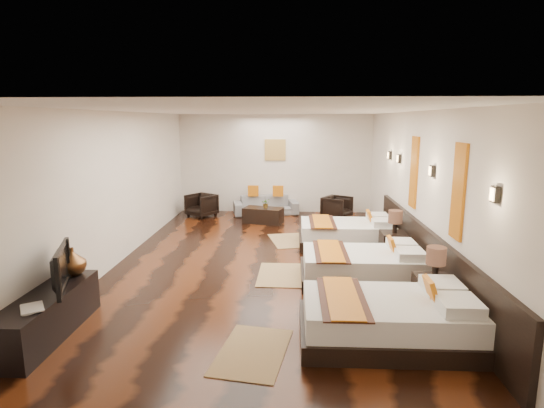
# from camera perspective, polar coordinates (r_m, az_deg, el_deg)

# --- Properties ---
(floor) EXTENTS (5.50, 9.50, 0.01)m
(floor) POSITION_cam_1_polar(r_m,az_deg,el_deg) (8.24, -0.95, -7.80)
(floor) COLOR black
(floor) RESTS_ON ground
(ceiling) EXTENTS (5.50, 9.50, 0.01)m
(ceiling) POSITION_cam_1_polar(r_m,az_deg,el_deg) (7.81, -1.02, 12.06)
(ceiling) COLOR white
(ceiling) RESTS_ON floor
(back_wall) EXTENTS (5.50, 0.01, 2.80)m
(back_wall) POSITION_cam_1_polar(r_m,az_deg,el_deg) (12.61, 0.42, 5.26)
(back_wall) COLOR silver
(back_wall) RESTS_ON floor
(left_wall) EXTENTS (0.01, 9.50, 2.80)m
(left_wall) POSITION_cam_1_polar(r_m,az_deg,el_deg) (8.53, -19.75, 1.89)
(left_wall) COLOR silver
(left_wall) RESTS_ON floor
(right_wall) EXTENTS (0.01, 9.50, 2.80)m
(right_wall) POSITION_cam_1_polar(r_m,az_deg,el_deg) (8.20, 18.57, 1.62)
(right_wall) COLOR silver
(right_wall) RESTS_ON floor
(headboard_panel) EXTENTS (0.08, 6.60, 0.90)m
(headboard_panel) POSITION_cam_1_polar(r_m,az_deg,el_deg) (7.65, 19.46, -6.40)
(headboard_panel) COLOR black
(headboard_panel) RESTS_ON floor
(bed_near) EXTENTS (2.10, 1.32, 0.80)m
(bed_near) POSITION_cam_1_polar(r_m,az_deg,el_deg) (5.66, 15.07, -14.25)
(bed_near) COLOR black
(bed_near) RESTS_ON floor
(bed_mid) EXTENTS (2.01, 1.27, 0.77)m
(bed_mid) POSITION_cam_1_polar(r_m,az_deg,el_deg) (7.47, 11.85, -7.92)
(bed_mid) COLOR black
(bed_mid) RESTS_ON floor
(bed_far) EXTENTS (2.02, 1.27, 0.77)m
(bed_far) POSITION_cam_1_polar(r_m,az_deg,el_deg) (9.49, 9.86, -3.78)
(bed_far) COLOR black
(bed_far) RESTS_ON floor
(nightstand_a) EXTENTS (0.49, 0.49, 0.97)m
(nightstand_a) POSITION_cam_1_polar(r_m,az_deg,el_deg) (6.47, 20.31, -10.65)
(nightstand_a) COLOR black
(nightstand_a) RESTS_ON floor
(nightstand_b) EXTENTS (0.49, 0.49, 0.97)m
(nightstand_b) POSITION_cam_1_polar(r_m,az_deg,el_deg) (8.66, 15.61, -4.91)
(nightstand_b) COLOR black
(nightstand_b) RESTS_ON floor
(jute_mat_near) EXTENTS (0.94, 1.31, 0.01)m
(jute_mat_near) POSITION_cam_1_polar(r_m,az_deg,el_deg) (5.35, -2.53, -18.65)
(jute_mat_near) COLOR #96764C
(jute_mat_near) RESTS_ON floor
(jute_mat_mid) EXTENTS (0.77, 1.21, 0.01)m
(jute_mat_mid) POSITION_cam_1_polar(r_m,az_deg,el_deg) (7.68, 1.05, -9.18)
(jute_mat_mid) COLOR #96764C
(jute_mat_mid) RESTS_ON floor
(jute_mat_far) EXTENTS (1.02, 1.34, 0.01)m
(jute_mat_far) POSITION_cam_1_polar(r_m,az_deg,el_deg) (9.75, 2.23, -4.78)
(jute_mat_far) COLOR #96764C
(jute_mat_far) RESTS_ON floor
(tv_console) EXTENTS (0.50, 1.80, 0.55)m
(tv_console) POSITION_cam_1_polar(r_m,az_deg,el_deg) (6.21, -27.21, -12.77)
(tv_console) COLOR black
(tv_console) RESTS_ON floor
(tv) EXTENTS (0.44, 0.93, 0.55)m
(tv) POSITION_cam_1_polar(r_m,az_deg,el_deg) (6.14, -26.47, -7.53)
(tv) COLOR black
(tv) RESTS_ON tv_console
(book) EXTENTS (0.37, 0.39, 0.03)m
(book) POSITION_cam_1_polar(r_m,az_deg,el_deg) (5.72, -29.98, -11.96)
(book) COLOR black
(book) RESTS_ON tv_console
(figurine) EXTENTS (0.42, 0.42, 0.38)m
(figurine) POSITION_cam_1_polar(r_m,az_deg,el_deg) (6.63, -24.59, -6.81)
(figurine) COLOR brown
(figurine) RESTS_ON tv_console
(sofa) EXTENTS (1.90, 1.06, 0.52)m
(sofa) POSITION_cam_1_polar(r_m,az_deg,el_deg) (12.39, -0.83, -0.16)
(sofa) COLOR slate
(sofa) RESTS_ON floor
(armchair_left) EXTENTS (0.95, 0.96, 0.63)m
(armchair_left) POSITION_cam_1_polar(r_m,az_deg,el_deg) (12.25, -9.18, -0.17)
(armchair_left) COLOR black
(armchair_left) RESTS_ON floor
(armchair_right) EXTENTS (0.93, 0.92, 0.62)m
(armchair_right) POSITION_cam_1_polar(r_m,az_deg,el_deg) (11.91, 8.47, -0.48)
(armchair_right) COLOR black
(armchair_right) RESTS_ON floor
(coffee_table) EXTENTS (1.10, 0.75, 0.40)m
(coffee_table) POSITION_cam_1_polar(r_m,az_deg,el_deg) (11.38, -1.16, -1.48)
(coffee_table) COLOR black
(coffee_table) RESTS_ON floor
(table_plant) EXTENTS (0.22, 0.19, 0.25)m
(table_plant) POSITION_cam_1_polar(r_m,az_deg,el_deg) (11.28, -0.79, 0.09)
(table_plant) COLOR #225C1E
(table_plant) RESTS_ON coffee_table
(orange_panel_a) EXTENTS (0.04, 0.40, 1.30)m
(orange_panel_a) POSITION_cam_1_polar(r_m,az_deg,el_deg) (6.37, 23.14, 1.50)
(orange_panel_a) COLOR #D86014
(orange_panel_a) RESTS_ON right_wall
(orange_panel_b) EXTENTS (0.04, 0.40, 1.30)m
(orange_panel_b) POSITION_cam_1_polar(r_m,az_deg,el_deg) (8.44, 18.02, 3.96)
(orange_panel_b) COLOR #D86014
(orange_panel_b) RESTS_ON right_wall
(sconce_near) EXTENTS (0.07, 0.12, 0.18)m
(sconce_near) POSITION_cam_1_polar(r_m,az_deg,el_deg) (5.33, 27.05, 1.13)
(sconce_near) COLOR black
(sconce_near) RESTS_ON right_wall
(sconce_mid) EXTENTS (0.07, 0.12, 0.18)m
(sconce_mid) POSITION_cam_1_polar(r_m,az_deg,el_deg) (7.37, 20.11, 4.06)
(sconce_mid) COLOR black
(sconce_mid) RESTS_ON right_wall
(sconce_far) EXTENTS (0.07, 0.12, 0.18)m
(sconce_far) POSITION_cam_1_polar(r_m,az_deg,el_deg) (9.48, 16.20, 5.69)
(sconce_far) COLOR black
(sconce_far) RESTS_ON right_wall
(sconce_lounge) EXTENTS (0.07, 0.12, 0.18)m
(sconce_lounge) POSITION_cam_1_polar(r_m,az_deg,el_deg) (10.36, 15.06, 6.15)
(sconce_lounge) COLOR black
(sconce_lounge) RESTS_ON right_wall
(gold_artwork) EXTENTS (0.60, 0.04, 0.60)m
(gold_artwork) POSITION_cam_1_polar(r_m,az_deg,el_deg) (12.56, 0.41, 7.07)
(gold_artwork) COLOR #AD873F
(gold_artwork) RESTS_ON back_wall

